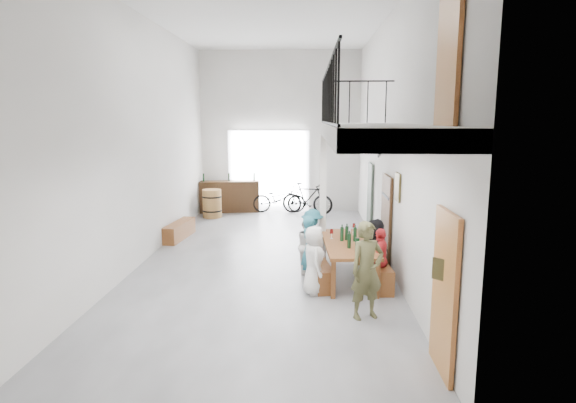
{
  "coord_description": "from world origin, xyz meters",
  "views": [
    {
      "loc": [
        0.97,
        -10.74,
        3.22
      ],
      "look_at": [
        0.55,
        -0.5,
        1.44
      ],
      "focal_mm": 30.0,
      "sensor_mm": 36.0,
      "label": 1
    }
  ],
  "objects_px": {
    "bench_inner": "(317,268)",
    "host_standing": "(367,270)",
    "side_bench": "(179,230)",
    "bicycle_near": "(279,199)",
    "tasting_table": "(348,246)",
    "oak_barrel": "(212,203)",
    "serving_counter": "(229,196)"
  },
  "relations": [
    {
      "from": "bench_inner",
      "to": "bicycle_near",
      "type": "distance_m",
      "value": 7.08
    },
    {
      "from": "tasting_table",
      "to": "side_bench",
      "type": "relative_size",
      "value": 1.49
    },
    {
      "from": "oak_barrel",
      "to": "host_standing",
      "type": "bearing_deg",
      "value": -62.62
    },
    {
      "from": "side_bench",
      "to": "tasting_table",
      "type": "bearing_deg",
      "value": -36.97
    },
    {
      "from": "oak_barrel",
      "to": "bench_inner",
      "type": "bearing_deg",
      "value": -61.04
    },
    {
      "from": "bench_inner",
      "to": "host_standing",
      "type": "relative_size",
      "value": 1.21
    },
    {
      "from": "oak_barrel",
      "to": "serving_counter",
      "type": "bearing_deg",
      "value": 67.62
    },
    {
      "from": "side_bench",
      "to": "oak_barrel",
      "type": "distance_m",
      "value": 2.86
    },
    {
      "from": "oak_barrel",
      "to": "bicycle_near",
      "type": "distance_m",
      "value": 2.35
    },
    {
      "from": "bicycle_near",
      "to": "host_standing",
      "type": "bearing_deg",
      "value": -171.95
    },
    {
      "from": "serving_counter",
      "to": "side_bench",
      "type": "bearing_deg",
      "value": -110.02
    },
    {
      "from": "oak_barrel",
      "to": "host_standing",
      "type": "height_order",
      "value": "host_standing"
    },
    {
      "from": "host_standing",
      "to": "serving_counter",
      "type": "bearing_deg",
      "value": 88.95
    },
    {
      "from": "tasting_table",
      "to": "bench_inner",
      "type": "relative_size",
      "value": 1.22
    },
    {
      "from": "oak_barrel",
      "to": "bicycle_near",
      "type": "xyz_separation_m",
      "value": [
        2.14,
        0.95,
        0.01
      ]
    },
    {
      "from": "side_bench",
      "to": "oak_barrel",
      "type": "xyz_separation_m",
      "value": [
        0.34,
        2.83,
        0.24
      ]
    },
    {
      "from": "side_bench",
      "to": "serving_counter",
      "type": "xyz_separation_m",
      "value": [
        0.75,
        3.83,
        0.31
      ]
    },
    {
      "from": "tasting_table",
      "to": "bench_inner",
      "type": "distance_m",
      "value": 0.78
    },
    {
      "from": "side_bench",
      "to": "serving_counter",
      "type": "relative_size",
      "value": 0.78
    },
    {
      "from": "side_bench",
      "to": "serving_counter",
      "type": "bearing_deg",
      "value": 78.93
    },
    {
      "from": "bench_inner",
      "to": "host_standing",
      "type": "height_order",
      "value": "host_standing"
    },
    {
      "from": "bench_inner",
      "to": "side_bench",
      "type": "height_order",
      "value": "bench_inner"
    },
    {
      "from": "host_standing",
      "to": "bicycle_near",
      "type": "relative_size",
      "value": 0.89
    },
    {
      "from": "bicycle_near",
      "to": "serving_counter",
      "type": "bearing_deg",
      "value": 83.98
    },
    {
      "from": "tasting_table",
      "to": "oak_barrel",
      "type": "height_order",
      "value": "oak_barrel"
    },
    {
      "from": "host_standing",
      "to": "tasting_table",
      "type": "bearing_deg",
      "value": 70.97
    },
    {
      "from": "side_bench",
      "to": "bench_inner",
      "type": "bearing_deg",
      "value": -40.99
    },
    {
      "from": "bench_inner",
      "to": "bicycle_near",
      "type": "height_order",
      "value": "bicycle_near"
    },
    {
      "from": "bench_inner",
      "to": "serving_counter",
      "type": "distance_m",
      "value": 7.62
    },
    {
      "from": "tasting_table",
      "to": "bench_inner",
      "type": "bearing_deg",
      "value": 173.8
    },
    {
      "from": "tasting_table",
      "to": "bicycle_near",
      "type": "xyz_separation_m",
      "value": [
        -1.81,
        7.01,
        -0.23
      ]
    },
    {
      "from": "side_bench",
      "to": "host_standing",
      "type": "distance_m",
      "value": 6.76
    }
  ]
}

